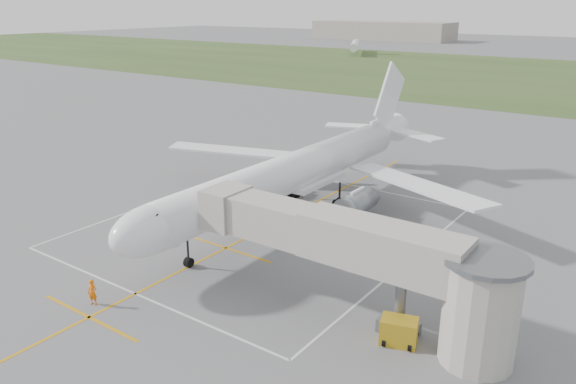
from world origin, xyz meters
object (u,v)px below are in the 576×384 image
Objects in this scene: airliner at (296,171)px; ramp_worker_wing at (240,195)px; baggage_cart at (135,232)px; jet_bridge at (370,258)px; ramp_worker_nose at (92,292)px; gpu_unit at (399,331)px.

airliner reaches higher than ramp_worker_wing.
jet_bridge is at bearing 17.55° from baggage_cart.
airliner is at bearing 79.18° from baggage_cart.
baggage_cart is at bearing 105.07° from ramp_worker_nose.
gpu_unit is 28.71m from ramp_worker_wing.
jet_bridge is 12.18× the size of ramp_worker_nose.
ramp_worker_nose is 1.10× the size of ramp_worker_wing.
airliner is 2.00× the size of jet_bridge.
jet_bridge reaches higher than ramp_worker_nose.
airliner is 21.22m from jet_bridge.
jet_bridge is at bearing -42.19° from airliner.
airliner is at bearing 67.02° from ramp_worker_nose.
ramp_worker_nose is at bearing -151.40° from jet_bridge.
gpu_unit is at bearing 2.58° from ramp_worker_nose.
jet_bridge reaches higher than baggage_cart.
baggage_cart is at bearing -118.41° from airliner.
jet_bridge is at bearing 142.87° from gpu_unit.
ramp_worker_nose reaches higher than baggage_cart.
jet_bridge is (15.72, -14.25, 0.35)m from airliner.
ramp_worker_nose is at bearing -174.22° from gpu_unit.
gpu_unit is 21.32m from ramp_worker_nose.
airliner is at bearing -139.07° from ramp_worker_wing.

